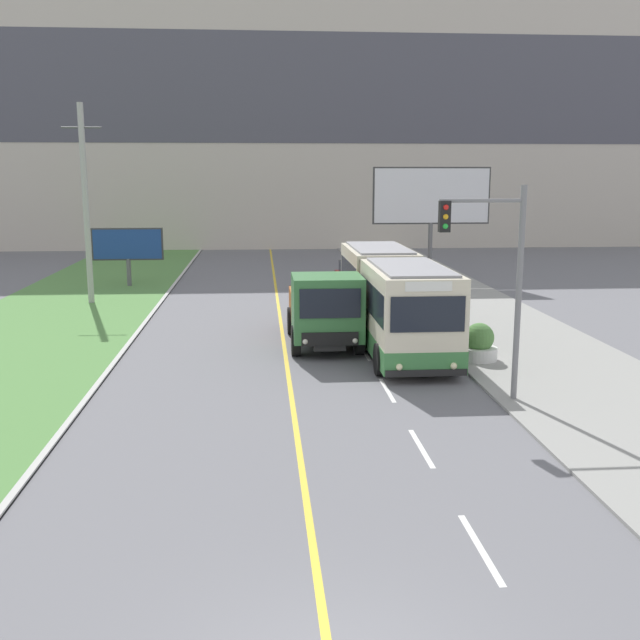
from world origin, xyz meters
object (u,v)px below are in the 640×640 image
Objects in this scene: billboard_small at (128,246)px; planter_round_near at (479,344)px; traffic_light_mast at (496,266)px; planter_round_second at (454,321)px; car_distant at (355,277)px; billboard_large at (431,198)px; dump_truck at (325,311)px; utility_pole_far at (86,204)px; planter_round_third at (429,302)px; city_bus at (392,298)px.

planter_round_near is at bearing -51.62° from billboard_small.
planter_round_second is (1.18, 8.35, -3.12)m from traffic_light_mast.
billboard_large reaches higher than car_distant.
car_distant is 0.74× the size of traffic_light_mast.
utility_pole_far is (-10.30, 10.31, 3.34)m from dump_truck.
billboard_small is (-13.33, 22.32, -1.47)m from traffic_light_mast.
utility_pole_far is at bearing -166.11° from car_distant.
planter_round_third is (5.04, 5.84, -0.74)m from dump_truck.
billboard_small is (0.87, 5.42, -2.46)m from utility_pole_far.
traffic_light_mast is 5.37m from planter_round_near.
city_bus is at bearing -35.97° from utility_pole_far.
traffic_light_mast is at bearing -98.05° from planter_round_second.
car_distant is at bearing 106.28° from planter_round_third.
planter_round_third is (14.46, -9.90, -1.62)m from billboard_small.
planter_round_near is (-2.39, -17.89, -4.13)m from billboard_large.
planter_round_second is 4.06m from planter_round_third.
planter_round_second is at bearing -43.89° from billboard_small.
billboard_small is at bearing 80.84° from utility_pole_far.
planter_round_third is (-2.21, -9.76, -4.14)m from billboard_large.
city_bus is 15.66m from billboard_large.
planter_round_near reaches higher than planter_round_third.
billboard_large is at bearing 82.39° from planter_round_near.
city_bus reaches higher than planter_round_near.
billboard_small is at bearing 120.91° from dump_truck.
city_bus is 2.74m from dump_truck.
billboard_small is (-12.21, 2.19, 1.53)m from car_distant.
planter_round_third is at bearing -16.27° from utility_pole_far.
car_distant is at bearing 93.19° from traffic_light_mast.
city_bus is at bearing -107.89° from billboard_large.
car_distant is 8.03m from planter_round_third.
billboard_large is (7.24, 15.60, 3.40)m from dump_truck.
planter_round_third is (2.25, -7.71, -0.09)m from car_distant.
billboard_large is 5.36× the size of planter_round_near.
utility_pole_far is at bearing 144.03° from city_bus.
utility_pole_far is (-13.08, -3.24, 3.99)m from car_distant.
utility_pole_far reaches higher than traffic_light_mast.
planter_round_third is at bearing 49.22° from dump_truck.
car_distant is (2.78, 13.55, -0.65)m from dump_truck.
car_distant is at bearing 78.39° from dump_truck.
city_bus is at bearing -50.95° from billboard_small.
car_distant is 1.13× the size of billboard_small.
billboard_large reaches higher than billboard_small.
billboard_large is 10.83m from planter_round_third.
planter_round_near is (2.32, -3.29, -1.01)m from city_bus.
car_distant is 12.50m from billboard_small.
utility_pole_far reaches higher than planter_round_near.
car_distant reaches higher than planter_round_second.
traffic_light_mast is 4.74× the size of planter_round_near.
dump_truck is 5.03× the size of planter_round_near.
dump_truck is at bearing -130.78° from planter_round_third.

